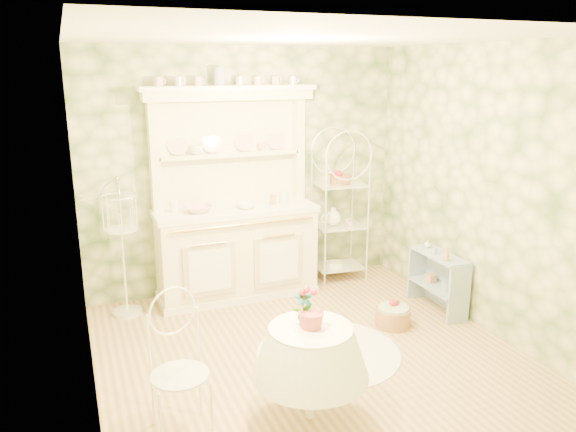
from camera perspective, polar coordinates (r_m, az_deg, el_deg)
name	(u,v)px	position (r m, az deg, el deg)	size (l,w,h in m)	color
floor	(309,354)	(5.15, 2.12, -13.82)	(3.60, 3.60, 0.00)	tan
ceiling	(312,37)	(4.52, 2.47, 17.73)	(3.60, 3.60, 0.00)	white
wall_left	(80,230)	(4.28, -20.35, -1.32)	(3.60, 3.60, 0.00)	beige
wall_right	(484,190)	(5.62, 19.32, 2.50)	(3.60, 3.60, 0.00)	beige
wall_back	(245,171)	(6.31, -4.40, 4.59)	(3.60, 3.60, 0.00)	beige
wall_front	(445,282)	(3.18, 15.68, -6.47)	(3.60, 3.60, 0.00)	beige
kitchen_dresser	(235,195)	(6.03, -5.37, 2.09)	(1.87, 0.61, 2.29)	white
bakers_rack	(340,201)	(6.60, 5.27, 1.50)	(0.59, 0.42, 1.90)	white
side_shelf	(437,285)	(6.10, 14.93, -6.74)	(0.24, 0.65, 0.56)	#8DA8C2
round_table	(310,377)	(4.18, 2.28, -15.99)	(0.60, 0.60, 0.66)	white
cafe_chair	(180,371)	(4.01, -10.95, -15.21)	(0.44, 0.44, 0.96)	white
birdcage_stand	(123,252)	(5.89, -16.44, -3.52)	(0.32, 0.32, 1.35)	white
floor_basket	(393,315)	(5.70, 10.62, -9.88)	(0.35, 0.35, 0.22)	#9F7041
lace_rug	(328,352)	(5.18, 4.13, -13.61)	(1.29, 1.29, 0.01)	white
bowl_floral	(198,211)	(5.92, -9.11, 0.47)	(0.29, 0.29, 0.07)	white
bowl_white	(246,208)	(6.02, -4.26, 0.85)	(0.21, 0.21, 0.07)	white
cup_left	(197,152)	(6.01, -9.25, 6.44)	(0.13, 0.13, 0.10)	white
cup_right	(262,148)	(6.20, -2.64, 6.88)	(0.10, 0.10, 0.09)	white
potted_geranium	(303,308)	(3.96, 1.56, -9.33)	(0.14, 0.10, 0.27)	#3F7238
bottle_amber	(447,254)	(5.78, 15.81, -3.75)	(0.06, 0.06, 0.15)	tan
bottle_blue	(435,251)	(5.95, 14.68, -3.42)	(0.04, 0.04, 0.10)	#8A9DBB
bottle_glass	(427,245)	(6.15, 13.97, -2.84)	(0.07, 0.07, 0.09)	silver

